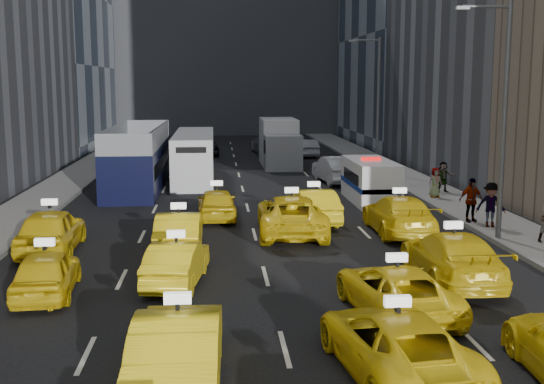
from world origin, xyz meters
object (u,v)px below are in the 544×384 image
at_px(double_decker, 138,158).
at_px(box_truck, 280,143).
at_px(city_bus, 194,156).
at_px(nypd_van, 370,182).

xyz_separation_m(double_decker, box_truck, (9.16, 9.96, -0.08)).
relative_size(city_bus, box_truck, 1.50).
height_order(nypd_van, city_bus, city_bus).
bearing_deg(nypd_van, double_decker, 154.19).
bearing_deg(city_bus, box_truck, 47.49).
distance_m(nypd_van, city_bus, 12.85).
xyz_separation_m(double_decker, city_bus, (3.13, 3.23, -0.30)).
height_order(double_decker, box_truck, double_decker).
height_order(nypd_van, double_decker, double_decker).
xyz_separation_m(city_bus, box_truck, (6.03, 6.73, 0.22)).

